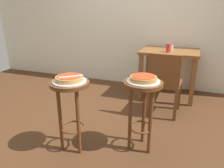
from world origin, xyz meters
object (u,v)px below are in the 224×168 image
Objects in this scene: pizza_middle at (143,78)px; condiment_shaker at (172,48)px; serving_plate_middle at (143,81)px; dining_table at (169,59)px; wooden_chair at (164,82)px; serving_plate_foreground at (70,81)px; pizza_foreground at (69,78)px; pizza_server_knife at (71,76)px; stool_foreground at (71,101)px; cup_near_edge at (168,48)px; stool_middle at (142,101)px.

pizza_middle is 3.06× the size of condiment_shaker.
serving_plate_middle is at bearing -94.17° from condiment_shaker.
pizza_middle is 1.54m from dining_table.
condiment_shaker is at bearing 90.11° from wooden_chair.
condiment_shaker is at bearing -44.21° from dining_table.
pizza_foreground is (0.00, 0.00, 0.03)m from serving_plate_foreground.
pizza_foreground is 0.04m from pizza_server_knife.
pizza_foreground reaches higher than stool_foreground.
cup_near_edge is 1.53× the size of condiment_shaker.
serving_plate_middle is at bearing 20.32° from serving_plate_foreground.
serving_plate_foreground is 1.75m from cup_near_edge.
dining_table is at bearing 67.65° from stool_foreground.
pizza_server_knife is at bearing -111.30° from dining_table.
pizza_foreground is 2.04× the size of cup_near_edge.
pizza_middle is 1.99× the size of cup_near_edge.
serving_plate_middle is at bearing -15.45° from pizza_server_knife.
serving_plate_middle is (0.64, 0.24, 0.00)m from serving_plate_foreground.
stool_middle is at bearing 0.00° from pizza_middle.
wooden_chair is at bearing 18.05° from pizza_server_knife.
serving_plate_middle is at bearing 20.32° from pizza_foreground.
cup_near_edge is at bearing 94.18° from wooden_chair.
stool_middle is 1.54m from condiment_shaker.
dining_table is at bearing 92.17° from wooden_chair.
serving_plate_foreground is 1.90m from condiment_shaker.
pizza_middle is at bearing -15.45° from pizza_server_knife.
serving_plate_middle is (0.64, 0.24, 0.20)m from stool_foreground.
serving_plate_foreground is 1.27× the size of pizza_middle.
wooden_chair reaches higher than condiment_shaker.
pizza_foreground is 1.92m from dining_table.
pizza_server_knife is (0.03, -0.02, 0.03)m from pizza_foreground.
pizza_middle is at bearing -93.16° from dining_table.
pizza_foreground is 0.69m from serving_plate_middle.
dining_table reaches higher than stool_foreground.
dining_table is (0.08, 1.53, 0.09)m from stool_middle.
stool_middle is at bearing 90.00° from serving_plate_middle.
cup_near_edge reaches higher than wooden_chair.
stool_middle is at bearing -93.16° from dining_table.
pizza_foreground is at bearing -125.25° from wooden_chair.
stool_middle is at bearing 20.32° from stool_foreground.
dining_table is at bearing 135.79° from condiment_shaker.
condiment_shaker is 0.37× the size of pizza_server_knife.
pizza_middle reaches higher than serving_plate_foreground.
serving_plate_foreground is 3.89× the size of condiment_shaker.
pizza_server_knife is (0.03, -0.02, 0.06)m from serving_plate_foreground.
dining_table is at bearing 67.65° from pizza_foreground.
stool_foreground is 2.28× the size of serving_plate_foreground.
cup_near_edge is 0.63m from wooden_chair.
cup_near_edge is 0.15× the size of wooden_chair.
stool_foreground is 0.69m from stool_middle.
pizza_foreground is (0.00, 0.00, 0.23)m from stool_foreground.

